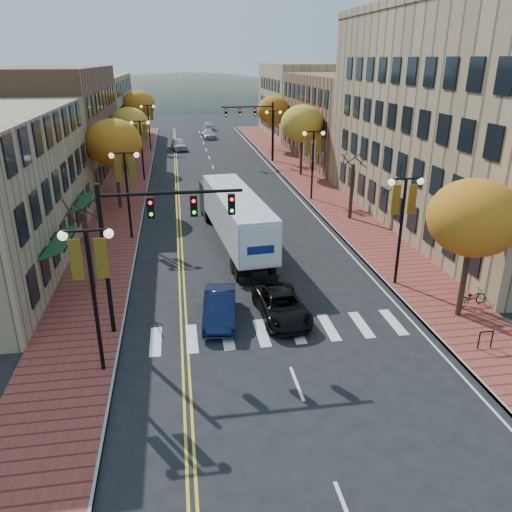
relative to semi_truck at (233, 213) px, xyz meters
name	(u,v)px	position (x,y,z in m)	size (l,w,h in m)	color
ground	(286,355)	(0.61, -14.07, -2.18)	(200.00, 200.00, 0.00)	black
sidewalk_left	(128,184)	(-8.39, 18.43, -2.11)	(4.00, 85.00, 0.15)	brown
sidewalk_right	(304,178)	(9.61, 18.43, -2.11)	(4.00, 85.00, 0.15)	brown
building_left_mid	(44,126)	(-16.39, 21.93, 3.32)	(12.00, 24.00, 11.00)	brown
building_left_far	(85,110)	(-16.39, 46.93, 2.57)	(12.00, 26.00, 9.50)	#9E8966
building_right_near	(493,122)	(19.11, 1.93, 5.32)	(15.00, 28.00, 15.00)	#997F5B
building_right_mid	(362,118)	(19.11, 27.93, 2.82)	(15.00, 24.00, 10.00)	brown
building_right_far	(314,100)	(19.11, 49.93, 3.32)	(15.00, 20.00, 11.00)	#9E8966
tree_left_a	(89,251)	(-8.39, -6.07, 0.07)	(0.28, 0.28, 4.20)	#382619
tree_left_b	(114,143)	(-8.39, 9.93, 3.26)	(4.48, 4.48, 7.21)	#382619
tree_left_c	(129,124)	(-8.39, 25.93, 2.87)	(4.16, 4.16, 6.69)	#382619
tree_left_d	(139,105)	(-8.39, 43.93, 3.42)	(4.61, 4.61, 7.42)	#382619
tree_right_a	(474,218)	(9.61, -12.07, 2.87)	(4.16, 4.16, 6.69)	#382619
tree_right_b	(351,192)	(9.61, 3.93, 0.07)	(0.28, 0.28, 4.20)	#382619
tree_right_c	(302,124)	(9.61, 19.93, 3.26)	(4.48, 4.48, 7.21)	#382619
tree_right_d	(273,110)	(9.61, 35.93, 3.11)	(4.35, 4.35, 7.00)	#382619
lamp_left_a	(91,274)	(-6.89, -14.07, 2.11)	(1.96, 0.36, 6.05)	black
lamp_left_b	(126,179)	(-6.89, 1.93, 2.11)	(1.96, 0.36, 6.05)	black
lamp_left_c	(141,139)	(-6.89, 19.93, 2.11)	(1.96, 0.36, 6.05)	black
lamp_left_d	(148,119)	(-6.89, 37.93, 2.11)	(1.96, 0.36, 6.05)	black
lamp_right_a	(403,211)	(8.11, -8.07, 2.11)	(1.96, 0.36, 6.05)	black
lamp_right_b	(313,152)	(8.11, 9.93, 2.11)	(1.96, 0.36, 6.05)	black
lamp_right_c	(273,126)	(8.11, 27.93, 2.11)	(1.96, 0.36, 6.05)	black
traffic_mast_near	(148,230)	(-4.87, -11.07, 2.74)	(6.10, 0.35, 7.00)	black
traffic_mast_far	(257,121)	(6.08, 27.93, 2.74)	(6.10, 0.34, 7.00)	black
semi_truck	(233,213)	(0.00, 0.00, 0.00)	(3.70, 15.10, 3.74)	black
navy_sedan	(220,307)	(-1.87, -10.57, -1.48)	(1.49, 4.26, 1.40)	black
black_suv	(282,306)	(1.11, -10.76, -1.54)	(2.13, 4.61, 1.28)	black
car_far_white	(179,144)	(-3.12, 38.33, -1.40)	(1.85, 4.59, 1.57)	silver
car_far_silver	(209,134)	(1.69, 48.38, -1.49)	(1.94, 4.77, 1.38)	#A9A8B0
car_far_oncoming	(208,126)	(2.38, 58.69, -1.51)	(1.42, 4.08, 1.34)	#ABACB3
bicycle	(472,297)	(10.81, -11.24, -1.61)	(0.57, 1.62, 0.85)	gray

